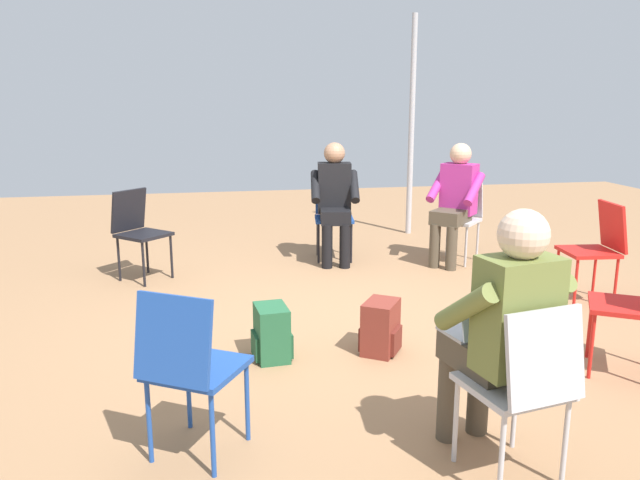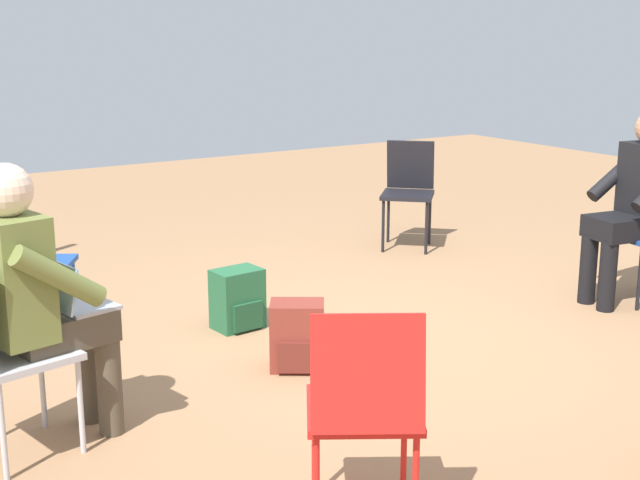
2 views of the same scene
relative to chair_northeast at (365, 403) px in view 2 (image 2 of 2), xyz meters
name	(u,v)px [view 2 (image 2 of 2)]	position (x,y,z in m)	size (l,w,h in m)	color
ground_plane	(387,342)	(-1.23, -1.50, -0.50)	(14.00, 14.00, 0.00)	#99704C
chair_northeast	(365,403)	(0.00, 0.00, 0.00)	(0.56, 0.58, 0.85)	red
chair_east	(1,346)	(0.92, -1.25, 0.00)	(0.50, 0.47, 0.85)	#B7B7BC
chair_southwest	(409,186)	(-2.74, -3.22, 0.00)	(0.58, 0.58, 0.85)	black
chair_southeast	(21,255)	(0.47, -2.69, 0.00)	(0.58, 0.56, 0.85)	#1E4799
person_with_laptop	(36,291)	(0.76, -1.28, 0.20)	(0.57, 0.56, 1.24)	#4C4233
person_in_black	(636,197)	(-3.02, -1.27, 0.20)	(0.56, 0.54, 1.24)	black
backpack_near_laptop_user	(297,340)	(-0.61, -1.45, -0.34)	(0.34, 0.32, 0.36)	maroon
backpack_by_empty_chair	(237,302)	(-0.64, -2.19, -0.34)	(0.30, 0.27, 0.36)	#235B38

